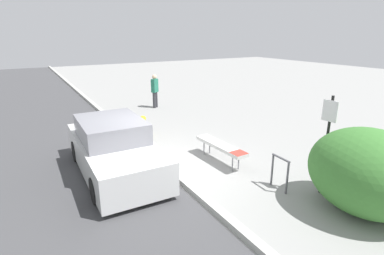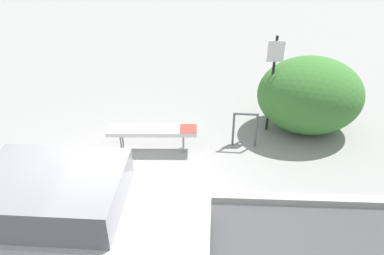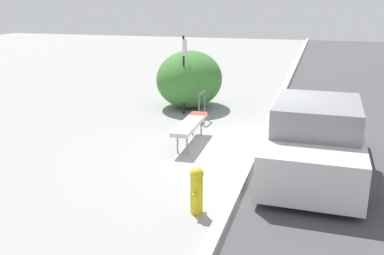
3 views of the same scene
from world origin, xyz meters
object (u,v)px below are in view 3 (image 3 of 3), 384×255
(sign_post, at_px, (184,68))
(fire_hydrant, at_px, (197,189))
(bike_rack, at_px, (202,104))
(bench, at_px, (190,124))
(parked_car_near, at_px, (315,139))

(sign_post, xyz_separation_m, fire_hydrant, (-5.85, -2.07, -0.98))
(bike_rack, relative_size, fire_hydrant, 1.08)
(bench, xyz_separation_m, fire_hydrant, (-3.24, -1.09, -0.08))
(bike_rack, xyz_separation_m, parked_car_near, (-2.88, -3.09, 0.15))
(sign_post, distance_m, parked_car_near, 5.20)
(bench, distance_m, fire_hydrant, 3.42)
(bench, distance_m, sign_post, 2.92)
(bike_rack, height_order, parked_car_near, parked_car_near)
(bike_rack, distance_m, parked_car_near, 4.23)
(bench, relative_size, parked_car_near, 0.46)
(bike_rack, bearing_deg, parked_car_near, -132.98)
(bike_rack, xyz_separation_m, sign_post, (0.60, 0.71, 0.88))
(parked_car_near, bearing_deg, sign_post, 48.53)
(sign_post, bearing_deg, bike_rack, -130.31)
(fire_hydrant, xyz_separation_m, parked_car_near, (2.36, -1.73, 0.25))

